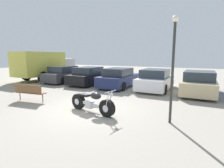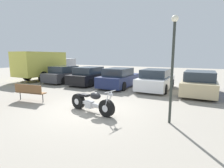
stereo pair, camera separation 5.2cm
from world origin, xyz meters
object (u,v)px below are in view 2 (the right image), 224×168
at_px(parked_car_black, 90,76).
at_px(parked_car_champagne, 199,84).
at_px(parked_car_dark_grey, 65,75).
at_px(delivery_truck, 45,64).
at_px(motorcycle, 91,102).
at_px(parked_car_navy, 119,78).
at_px(lamp_post, 173,59).
at_px(park_bench, 30,91).
at_px(parked_car_white, 156,80).

distance_m(parked_car_black, parked_car_champagne, 8.07).
distance_m(parked_car_dark_grey, delivery_truck, 2.94).
relative_size(motorcycle, parked_car_navy, 0.57).
height_order(parked_car_navy, lamp_post, lamp_post).
height_order(motorcycle, parked_car_black, parked_car_black).
bearing_deg(lamp_post, park_bench, -177.38).
distance_m(parked_car_dark_grey, parked_car_black, 2.69).
relative_size(parked_car_navy, lamp_post, 1.13).
height_order(parked_car_champagne, park_bench, parked_car_champagne).
relative_size(motorcycle, delivery_truck, 0.38).
height_order(motorcycle, park_bench, motorcycle).
relative_size(parked_car_black, lamp_post, 1.13).
bearing_deg(delivery_truck, parked_car_champagne, -1.72).
height_order(parked_car_champagne, lamp_post, lamp_post).
distance_m(parked_car_white, delivery_truck, 10.91).
bearing_deg(lamp_post, parked_car_dark_grey, 150.34).
height_order(parked_car_black, delivery_truck, delivery_truck).
bearing_deg(parked_car_dark_grey, parked_car_champagne, -0.55).
height_order(parked_car_white, lamp_post, lamp_post).
bearing_deg(parked_car_navy, park_bench, -111.11).
bearing_deg(delivery_truck, parked_car_navy, -2.70).
relative_size(parked_car_white, parked_car_champagne, 1.00).
relative_size(parked_car_dark_grey, park_bench, 2.35).
xyz_separation_m(parked_car_white, delivery_truck, (-10.87, 0.17, 0.83)).
relative_size(delivery_truck, park_bench, 3.53).
xyz_separation_m(parked_car_champagne, park_bench, (-7.67, -5.91, -0.12)).
relative_size(motorcycle, parked_car_dark_grey, 0.57).
relative_size(parked_car_white, park_bench, 2.35).
bearing_deg(parked_car_white, motorcycle, -100.76).
bearing_deg(parked_car_white, lamp_post, -71.65).
relative_size(parked_car_navy, parked_car_white, 1.00).
xyz_separation_m(parked_car_champagne, delivery_truck, (-13.56, 0.41, 0.83)).
relative_size(park_bench, lamp_post, 0.48).
distance_m(motorcycle, parked_car_champagne, 7.05).
xyz_separation_m(parked_car_black, delivery_truck, (-5.50, 0.34, 0.83)).
relative_size(parked_car_black, parked_car_champagne, 1.00).
xyz_separation_m(parked_car_white, lamp_post, (1.93, -5.83, 1.56)).
bearing_deg(parked_car_dark_grey, lamp_post, -29.66).
distance_m(motorcycle, delivery_truck, 11.63).
distance_m(parked_car_dark_grey, lamp_post, 11.62).
distance_m(parked_car_black, lamp_post, 9.38).
bearing_deg(parked_car_dark_grey, delivery_truck, 173.82).
height_order(motorcycle, parked_car_navy, parked_car_navy).
distance_m(parked_car_navy, delivery_truck, 8.24).
bearing_deg(parked_car_champagne, parked_car_dark_grey, 179.45).
xyz_separation_m(parked_car_black, park_bench, (0.40, -5.97, -0.12)).
height_order(parked_car_black, parked_car_navy, same).
bearing_deg(parked_car_black, motorcycle, -54.78).
distance_m(motorcycle, park_bench, 3.81).
distance_m(parked_car_dark_grey, parked_car_navy, 5.38).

